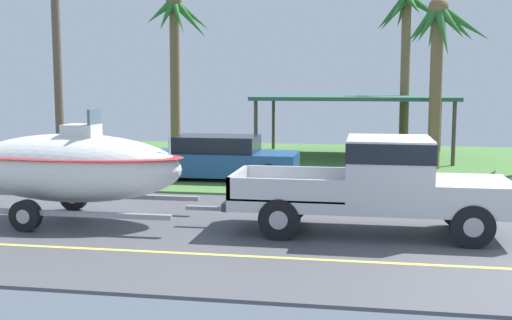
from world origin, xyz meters
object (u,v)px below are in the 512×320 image
boat_on_trailer (71,167)px  parked_sedan_far (222,159)px  palm_tree_near_right (439,42)px  palm_tree_far_left (176,37)px  palm_tree_near_left (408,28)px  carport_awning (354,99)px  pickup_truck_towing (386,181)px  utility_pole (56,35)px

boat_on_trailer → parked_sedan_far: bearing=72.8°
palm_tree_near_right → palm_tree_far_left: bearing=156.1°
palm_tree_near_left → palm_tree_far_left: size_ratio=0.98×
carport_awning → palm_tree_far_left: (-7.80, 1.60, 2.62)m
pickup_truck_towing → carport_awning: carport_awning is taller
palm_tree_near_left → palm_tree_far_left: 9.88m
utility_pole → carport_awning: bearing=45.1°
pickup_truck_towing → palm_tree_far_left: (-8.72, 14.42, 3.92)m
boat_on_trailer → carport_awning: 14.11m
carport_awning → palm_tree_near_left: size_ratio=1.13×
boat_on_trailer → palm_tree_far_left: size_ratio=0.90×
palm_tree_near_right → utility_pole: bearing=-155.0°
boat_on_trailer → palm_tree_far_left: 15.04m
parked_sedan_far → palm_tree_near_left: (5.94, 7.88, 4.54)m
parked_sedan_far → pickup_truck_towing: bearing=-52.2°
parked_sedan_far → palm_tree_far_left: bearing=115.5°
palm_tree_far_left → utility_pole: 9.98m
parked_sedan_far → utility_pole: utility_pole is taller
pickup_truck_towing → utility_pole: bearing=154.2°
carport_awning → utility_pole: 11.95m
pickup_truck_towing → carport_awning: bearing=94.1°
parked_sedan_far → boat_on_trailer: bearing=-107.2°
palm_tree_far_left → utility_pole: utility_pole is taller
parked_sedan_far → palm_tree_near_right: (6.74, 3.51, 3.68)m
boat_on_trailer → palm_tree_near_left: (7.86, 14.06, 4.02)m
carport_awning → palm_tree_near_left: palm_tree_near_left is taller
palm_tree_near_left → palm_tree_far_left: bearing=177.9°
boat_on_trailer → palm_tree_near_right: size_ratio=1.06×
palm_tree_near_left → utility_pole: size_ratio=0.80×
palm_tree_near_right → utility_pole: 12.35m
boat_on_trailer → parked_sedan_far: boat_on_trailer is taller
pickup_truck_towing → utility_pole: utility_pole is taller
palm_tree_far_left → palm_tree_near_left: bearing=-2.1°
boat_on_trailer → palm_tree_near_right: 13.38m
carport_awning → palm_tree_near_left: (2.08, 1.25, 2.85)m
parked_sedan_far → palm_tree_near_right: bearing=27.5°
utility_pole → parked_sedan_far: bearing=21.1°
boat_on_trailer → carport_awning: carport_awning is taller
parked_sedan_far → carport_awning: (3.87, 6.63, 1.69)m
boat_on_trailer → palm_tree_near_right: palm_tree_near_right is taller
utility_pole → boat_on_trailer: bearing=-60.5°
pickup_truck_towing → carport_awning: (-0.93, 12.81, 1.30)m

